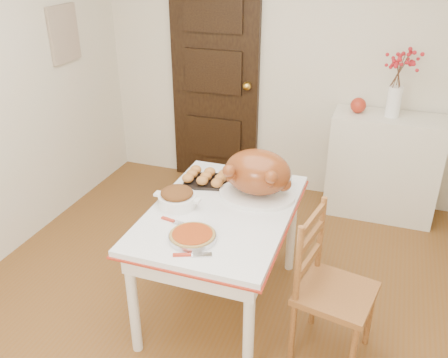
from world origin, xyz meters
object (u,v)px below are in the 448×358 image
(turkey_platter, at_px, (258,175))
(pumpkin_pie, at_px, (192,236))
(sideboard, at_px, (383,166))
(kitchen_table, at_px, (221,259))
(chair_oak, at_px, (336,290))

(turkey_platter, height_order, pumpkin_pie, turkey_platter)
(turkey_platter, distance_m, pumpkin_pie, 0.63)
(sideboard, bearing_deg, pumpkin_pie, -115.58)
(sideboard, relative_size, turkey_platter, 1.86)
(turkey_platter, bearing_deg, kitchen_table, -138.90)
(sideboard, bearing_deg, chair_oak, -95.23)
(chair_oak, height_order, pumpkin_pie, chair_oak)
(kitchen_table, relative_size, turkey_platter, 2.53)
(sideboard, distance_m, turkey_platter, 1.62)
(kitchen_table, xyz_separation_m, chair_oak, (0.74, -0.17, 0.09))
(chair_oak, bearing_deg, pumpkin_pie, 114.03)
(turkey_platter, bearing_deg, chair_oak, -48.62)
(pumpkin_pie, bearing_deg, kitchen_table, 84.13)
(kitchen_table, relative_size, chair_oak, 1.35)
(kitchen_table, xyz_separation_m, turkey_platter, (0.16, 0.23, 0.52))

